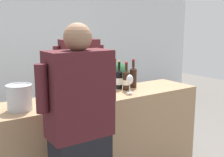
{
  "coord_description": "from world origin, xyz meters",
  "views": [
    {
      "loc": [
        -1.39,
        -2.22,
        1.61
      ],
      "look_at": [
        0.1,
        0.0,
        1.1
      ],
      "focal_mm": 43.98,
      "sensor_mm": 36.0,
      "label": 1
    }
  ],
  "objects": [
    {
      "name": "wine_glass",
      "position": [
        0.26,
        -0.09,
        1.08
      ],
      "size": [
        0.07,
        0.07,
        0.19
      ],
      "color": "silver",
      "rests_on": "counter"
    },
    {
      "name": "wine_bottle_0",
      "position": [
        -0.12,
        0.09,
        1.06
      ],
      "size": [
        0.09,
        0.09,
        0.31
      ],
      "color": "black",
      "rests_on": "counter"
    },
    {
      "name": "wine_bottle_4",
      "position": [
        0.45,
        0.09,
        1.07
      ],
      "size": [
        0.08,
        0.08,
        0.31
      ],
      "color": "black",
      "rests_on": "counter"
    },
    {
      "name": "person_server",
      "position": [
        0.08,
        0.65,
        0.8
      ],
      "size": [
        0.6,
        0.33,
        1.65
      ],
      "color": "black",
      "rests_on": "ground_plane"
    },
    {
      "name": "wine_bottle_5",
      "position": [
        -0.33,
        0.09,
        1.07
      ],
      "size": [
        0.07,
        0.07,
        0.32
      ],
      "color": "black",
      "rests_on": "counter"
    },
    {
      "name": "ice_bucket",
      "position": [
        -0.82,
        -0.06,
        1.06
      ],
      "size": [
        0.2,
        0.2,
        0.21
      ],
      "color": "silver",
      "rests_on": "counter"
    },
    {
      "name": "wine_bottle_6",
      "position": [
        -0.23,
        -0.01,
        1.07
      ],
      "size": [
        0.08,
        0.08,
        0.32
      ],
      "color": "black",
      "rests_on": "counter"
    },
    {
      "name": "wine_bottle_3",
      "position": [
        0.28,
        0.13,
        1.06
      ],
      "size": [
        0.07,
        0.07,
        0.3
      ],
      "color": "black",
      "rests_on": "counter"
    },
    {
      "name": "potted_shrub",
      "position": [
        1.04,
        1.33,
        0.73
      ],
      "size": [
        0.49,
        0.53,
        1.06
      ],
      "color": "brown",
      "rests_on": "ground_plane"
    },
    {
      "name": "wall_back",
      "position": [
        0.0,
        2.6,
        1.4
      ],
      "size": [
        8.0,
        0.1,
        2.8
      ],
      "primitive_type": "cube",
      "color": "silver",
      "rests_on": "ground_plane"
    },
    {
      "name": "person_guest",
      "position": [
        -0.56,
        -0.58,
        0.79
      ],
      "size": [
        0.6,
        0.24,
        1.64
      ],
      "color": "black",
      "rests_on": "ground_plane"
    },
    {
      "name": "wine_bottle_2",
      "position": [
        -0.4,
        -0.12,
        1.07
      ],
      "size": [
        0.08,
        0.08,
        0.34
      ],
      "color": "black",
      "rests_on": "counter"
    },
    {
      "name": "wine_bottle_1",
      "position": [
        0.31,
        0.04,
        1.06
      ],
      "size": [
        0.07,
        0.07,
        0.3
      ],
      "color": "black",
      "rests_on": "counter"
    },
    {
      "name": "counter",
      "position": [
        0.0,
        0.0,
        0.48
      ],
      "size": [
        2.13,
        0.53,
        0.95
      ],
      "primitive_type": "cube",
      "color": "#9E7A56",
      "rests_on": "ground_plane"
    }
  ]
}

